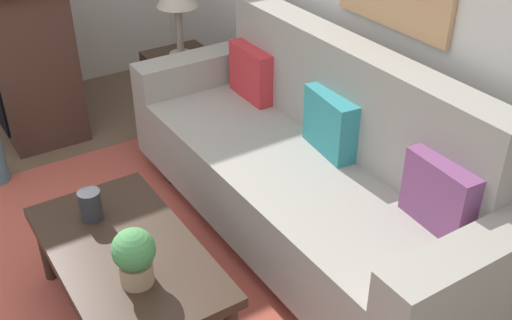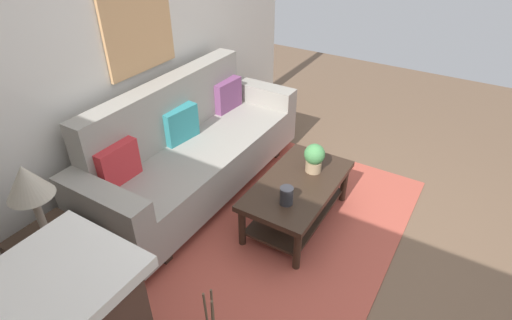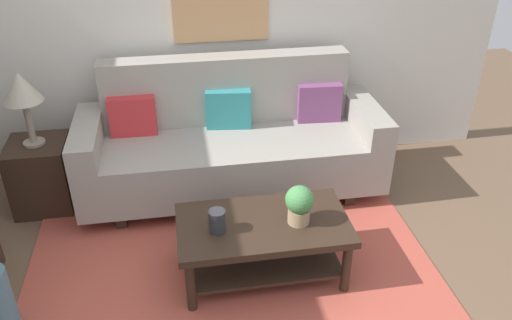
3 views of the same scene
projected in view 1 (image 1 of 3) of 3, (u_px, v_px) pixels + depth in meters
The scene contains 10 objects.
area_rug at pixel (124, 290), 3.13m from camera, with size 2.75×1.80×0.01m, color #B24C3D.
couch at pixel (309, 171), 3.29m from camera, with size 2.39×0.84×1.08m.
throw_pillow_crimson at pixel (252, 73), 3.75m from camera, with size 0.36×0.12×0.32m, color red.
throw_pillow_teal at pixel (331, 123), 3.21m from camera, with size 0.36×0.12×0.32m, color teal.
throw_pillow_plum at pixel (440, 194), 2.67m from camera, with size 0.36×0.12×0.32m, color #7A4270.
coffee_table at pixel (128, 269), 2.81m from camera, with size 1.10×0.60×0.43m.
tabletop_vase at pixel (91, 205), 2.90m from camera, with size 0.11×0.11×0.15m, color #2D2D33.
potted_plant_tabletop at pixel (134, 255), 2.50m from camera, with size 0.18×0.18×0.26m.
side_table at pixel (184, 92), 4.44m from camera, with size 0.44×0.44×0.56m, color #332319.
fireplace at pixel (23, 49), 4.32m from camera, with size 1.02×0.58×1.16m.
Camera 1 is at (2.30, -0.18, 2.22)m, focal length 43.62 mm.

